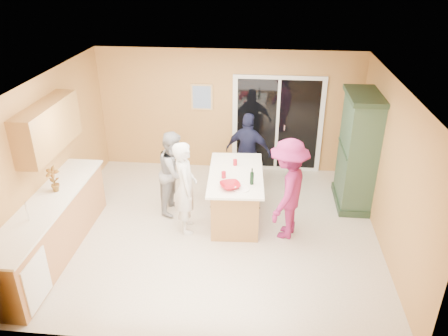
# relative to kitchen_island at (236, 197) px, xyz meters

# --- Properties ---
(floor) EXTENTS (5.50, 5.50, 0.00)m
(floor) POSITION_rel_kitchen_island_xyz_m (-0.32, -0.42, -0.42)
(floor) COLOR beige
(floor) RESTS_ON ground
(ceiling) EXTENTS (5.50, 5.00, 0.10)m
(ceiling) POSITION_rel_kitchen_island_xyz_m (-0.32, -0.42, 2.18)
(ceiling) COLOR silver
(ceiling) RESTS_ON wall_back
(wall_back) EXTENTS (5.50, 0.10, 2.60)m
(wall_back) POSITION_rel_kitchen_island_xyz_m (-0.32, 2.08, 0.88)
(wall_back) COLOR #DCB45A
(wall_back) RESTS_ON ground
(wall_front) EXTENTS (5.50, 0.10, 2.60)m
(wall_front) POSITION_rel_kitchen_island_xyz_m (-0.32, -2.92, 0.88)
(wall_front) COLOR #DCB45A
(wall_front) RESTS_ON ground
(wall_left) EXTENTS (0.10, 5.00, 2.60)m
(wall_left) POSITION_rel_kitchen_island_xyz_m (-3.07, -0.42, 0.88)
(wall_left) COLOR #DCB45A
(wall_left) RESTS_ON ground
(wall_right) EXTENTS (0.10, 5.00, 2.60)m
(wall_right) POSITION_rel_kitchen_island_xyz_m (2.43, -0.42, 0.88)
(wall_right) COLOR #DCB45A
(wall_right) RESTS_ON ground
(left_cabinet_run) EXTENTS (0.65, 3.05, 1.24)m
(left_cabinet_run) POSITION_rel_kitchen_island_xyz_m (-2.77, -1.47, 0.04)
(left_cabinet_run) COLOR #B47646
(left_cabinet_run) RESTS_ON floor
(upper_cabinets) EXTENTS (0.35, 1.60, 0.75)m
(upper_cabinets) POSITION_rel_kitchen_island_xyz_m (-2.90, -0.62, 1.46)
(upper_cabinets) COLOR #B47646
(upper_cabinets) RESTS_ON wall_left
(sliding_door) EXTENTS (1.90, 0.07, 2.10)m
(sliding_door) POSITION_rel_kitchen_island_xyz_m (0.73, 2.04, 0.63)
(sliding_door) COLOR silver
(sliding_door) RESTS_ON floor
(framed_picture) EXTENTS (0.46, 0.04, 0.56)m
(framed_picture) POSITION_rel_kitchen_island_xyz_m (-0.87, 2.05, 1.18)
(framed_picture) COLOR tan
(framed_picture) RESTS_ON wall_back
(kitchen_island) EXTENTS (1.02, 1.75, 0.89)m
(kitchen_island) POSITION_rel_kitchen_island_xyz_m (0.00, 0.00, 0.00)
(kitchen_island) COLOR #B47646
(kitchen_island) RESTS_ON floor
(green_hutch) EXTENTS (0.62, 1.17, 2.16)m
(green_hutch) POSITION_rel_kitchen_island_xyz_m (2.17, 0.75, 0.63)
(green_hutch) COLOR #203522
(green_hutch) RESTS_ON floor
(woman_white) EXTENTS (0.52, 0.67, 1.63)m
(woman_white) POSITION_rel_kitchen_island_xyz_m (-0.81, -0.44, 0.39)
(woman_white) COLOR white
(woman_white) RESTS_ON floor
(woman_grey) EXTENTS (0.72, 0.85, 1.54)m
(woman_grey) POSITION_rel_kitchen_island_xyz_m (-1.12, 0.18, 0.35)
(woman_grey) COLOR #969799
(woman_grey) RESTS_ON floor
(woman_navy) EXTENTS (0.99, 0.60, 1.58)m
(woman_navy) POSITION_rel_kitchen_island_xyz_m (0.16, 1.17, 0.37)
(woman_navy) COLOR black
(woman_navy) RESTS_ON floor
(woman_magenta) EXTENTS (0.96, 1.26, 1.73)m
(woman_magenta) POSITION_rel_kitchen_island_xyz_m (0.88, -0.43, 0.44)
(woman_magenta) COLOR #8B1E57
(woman_magenta) RESTS_ON floor
(serving_bowl) EXTENTS (0.42, 0.42, 0.08)m
(serving_bowl) POSITION_rel_kitchen_island_xyz_m (-0.06, -0.52, 0.52)
(serving_bowl) COLOR #A6121E
(serving_bowl) RESTS_ON kitchen_island
(tulip_vase) EXTENTS (0.22, 0.15, 0.42)m
(tulip_vase) POSITION_rel_kitchen_island_xyz_m (-2.77, -0.98, 0.73)
(tulip_vase) COLOR #B12A11
(tulip_vase) RESTS_ON left_cabinet_run
(tumbler_near) EXTENTS (0.09, 0.09, 0.11)m
(tumbler_near) POSITION_rel_kitchen_island_xyz_m (-0.04, 0.33, 0.53)
(tumbler_near) COLOR #A6121E
(tumbler_near) RESTS_ON kitchen_island
(tumbler_far) EXTENTS (0.10, 0.10, 0.11)m
(tumbler_far) POSITION_rel_kitchen_island_xyz_m (-0.19, -0.18, 0.53)
(tumbler_far) COLOR #A6121E
(tumbler_far) RESTS_ON kitchen_island
(wine_bottle) EXTENTS (0.07, 0.07, 0.29)m
(wine_bottle) POSITION_rel_kitchen_island_xyz_m (0.29, -0.35, 0.59)
(wine_bottle) COLOR black
(wine_bottle) RESTS_ON kitchen_island
(white_plate) EXTENTS (0.28, 0.28, 0.02)m
(white_plate) POSITION_rel_kitchen_island_xyz_m (0.13, -0.56, 0.48)
(white_plate) COLOR white
(white_plate) RESTS_ON kitchen_island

